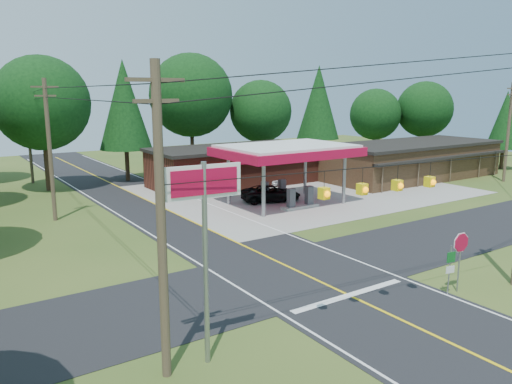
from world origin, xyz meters
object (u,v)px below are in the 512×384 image
gas_canopy (287,152)px  sedan_car (264,179)px  big_stop_sign (205,216)px  octagonal_stop_sign (461,247)px  suv_car (271,193)px

gas_canopy → sedan_car: bearing=67.8°
gas_canopy → sedan_car: 9.39m
gas_canopy → big_stop_sign: (-17.00, -18.01, 0.87)m
gas_canopy → octagonal_stop_sign: 19.65m
big_stop_sign → sedan_car: bearing=52.1°
sedan_car → octagonal_stop_sign: bearing=-129.3°
gas_canopy → sedan_car: (3.26, 8.00, -3.67)m
suv_car → big_stop_sign: 25.93m
gas_canopy → suv_car: bearing=108.4°
sedan_car → octagonal_stop_sign: 28.15m
suv_car → gas_canopy: bearing=-145.5°
gas_canopy → big_stop_sign: size_ratio=1.54×
gas_canopy → suv_car: size_ratio=2.12×
suv_car → big_stop_sign: bearing=155.8°
suv_car → octagonal_stop_sign: (-4.00, -20.51, 1.45)m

